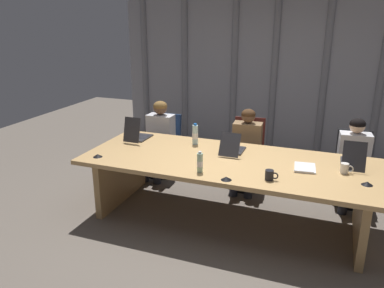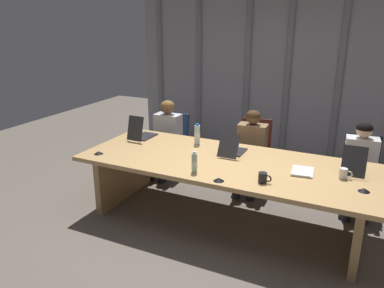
{
  "view_description": "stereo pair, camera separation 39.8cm",
  "coord_description": "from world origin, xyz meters",
  "px_view_note": "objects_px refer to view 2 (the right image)",
  "views": [
    {
      "loc": [
        1.06,
        -4.03,
        2.33
      ],
      "look_at": [
        -0.5,
        0.1,
        0.86
      ],
      "focal_mm": 36.12,
      "sensor_mm": 36.0,
      "label": 1
    },
    {
      "loc": [
        1.43,
        -3.87,
        2.33
      ],
      "look_at": [
        -0.5,
        0.1,
        0.86
      ],
      "focal_mm": 36.12,
      "sensor_mm": 36.0,
      "label": 2
    }
  ],
  "objects_px": {
    "person_left_mid": "(250,147)",
    "conference_mic_middle": "(364,190)",
    "person_center": "(360,163)",
    "spiral_notepad": "(303,172)",
    "laptop_left_mid": "(233,150)",
    "coffee_mug_near": "(263,178)",
    "conference_mic_right_side": "(99,153)",
    "water_bottle_primary": "(197,135)",
    "person_left_end": "(165,134)",
    "office_chair_left_end": "(171,151)",
    "coffee_mug_far": "(344,173)",
    "conference_mic_left_side": "(219,179)",
    "water_bottle_secondary": "(194,163)",
    "laptop_left_end": "(142,134)",
    "office_chair_left_mid": "(253,163)",
    "office_chair_center": "(358,181)",
    "laptop_center": "(354,166)"
  },
  "relations": [
    {
      "from": "water_bottle_primary",
      "to": "conference_mic_middle",
      "type": "relative_size",
      "value": 2.49
    },
    {
      "from": "person_left_mid",
      "to": "water_bottle_secondary",
      "type": "distance_m",
      "value": 1.42
    },
    {
      "from": "office_chair_center",
      "to": "spiral_notepad",
      "type": "bearing_deg",
      "value": -31.65
    },
    {
      "from": "laptop_left_mid",
      "to": "conference_mic_right_side",
      "type": "relative_size",
      "value": 4.0
    },
    {
      "from": "water_bottle_secondary",
      "to": "conference_mic_middle",
      "type": "bearing_deg",
      "value": 9.1
    },
    {
      "from": "conference_mic_right_side",
      "to": "water_bottle_primary",
      "type": "bearing_deg",
      "value": 43.34
    },
    {
      "from": "laptop_left_end",
      "to": "office_chair_center",
      "type": "height_order",
      "value": "laptop_left_end"
    },
    {
      "from": "office_chair_left_end",
      "to": "laptop_center",
      "type": "bearing_deg",
      "value": 74.48
    },
    {
      "from": "office_chair_left_mid",
      "to": "coffee_mug_near",
      "type": "xyz_separation_m",
      "value": [
        0.55,
        -1.5,
        0.46
      ]
    },
    {
      "from": "office_chair_center",
      "to": "person_left_mid",
      "type": "distance_m",
      "value": 1.43
    },
    {
      "from": "office_chair_center",
      "to": "office_chair_left_end",
      "type": "bearing_deg",
      "value": -94.68
    },
    {
      "from": "water_bottle_secondary",
      "to": "coffee_mug_far",
      "type": "distance_m",
      "value": 1.52
    },
    {
      "from": "person_left_mid",
      "to": "conference_mic_right_side",
      "type": "relative_size",
      "value": 10.29
    },
    {
      "from": "office_chair_left_mid",
      "to": "conference_mic_left_side",
      "type": "xyz_separation_m",
      "value": [
        0.15,
        -1.65,
        0.43
      ]
    },
    {
      "from": "person_left_mid",
      "to": "conference_mic_middle",
      "type": "height_order",
      "value": "person_left_mid"
    },
    {
      "from": "person_center",
      "to": "conference_mic_middle",
      "type": "bearing_deg",
      "value": -1.64
    },
    {
      "from": "office_chair_left_end",
      "to": "office_chair_left_mid",
      "type": "height_order",
      "value": "office_chair_left_mid"
    },
    {
      "from": "conference_mic_middle",
      "to": "conference_mic_right_side",
      "type": "height_order",
      "value": "same"
    },
    {
      "from": "spiral_notepad",
      "to": "coffee_mug_near",
      "type": "bearing_deg",
      "value": -131.04
    },
    {
      "from": "laptop_left_end",
      "to": "conference_mic_right_side",
      "type": "xyz_separation_m",
      "value": [
        -0.12,
        -0.76,
        -0.05
      ]
    },
    {
      "from": "conference_mic_left_side",
      "to": "water_bottle_secondary",
      "type": "bearing_deg",
      "value": 161.56
    },
    {
      "from": "laptop_left_mid",
      "to": "laptop_center",
      "type": "height_order",
      "value": "laptop_center"
    },
    {
      "from": "water_bottle_primary",
      "to": "water_bottle_secondary",
      "type": "distance_m",
      "value": 0.93
    },
    {
      "from": "laptop_center",
      "to": "conference_mic_left_side",
      "type": "relative_size",
      "value": 4.26
    },
    {
      "from": "laptop_left_mid",
      "to": "coffee_mug_near",
      "type": "xyz_separation_m",
      "value": [
        0.56,
        -0.66,
        -0.0
      ]
    },
    {
      "from": "laptop_left_end",
      "to": "laptop_left_mid",
      "type": "bearing_deg",
      "value": -91.55
    },
    {
      "from": "coffee_mug_near",
      "to": "person_left_mid",
      "type": "bearing_deg",
      "value": 112.27
    },
    {
      "from": "conference_mic_left_side",
      "to": "spiral_notepad",
      "type": "xyz_separation_m",
      "value": [
        0.71,
        0.6,
        -0.01
      ]
    },
    {
      "from": "water_bottle_primary",
      "to": "conference_mic_right_side",
      "type": "bearing_deg",
      "value": -136.66
    },
    {
      "from": "water_bottle_secondary",
      "to": "conference_mic_left_side",
      "type": "bearing_deg",
      "value": -18.44
    },
    {
      "from": "person_center",
      "to": "spiral_notepad",
      "type": "bearing_deg",
      "value": -36.31
    },
    {
      "from": "water_bottle_secondary",
      "to": "laptop_center",
      "type": "bearing_deg",
      "value": 26.42
    },
    {
      "from": "laptop_center",
      "to": "person_center",
      "type": "height_order",
      "value": "person_center"
    },
    {
      "from": "office_chair_left_end",
      "to": "person_left_end",
      "type": "bearing_deg",
      "value": 0.11
    },
    {
      "from": "laptop_center",
      "to": "water_bottle_secondary",
      "type": "relative_size",
      "value": 2.04
    },
    {
      "from": "laptop_left_end",
      "to": "conference_mic_middle",
      "type": "relative_size",
      "value": 3.92
    },
    {
      "from": "laptop_center",
      "to": "person_left_end",
      "type": "relative_size",
      "value": 0.41
    },
    {
      "from": "office_chair_left_end",
      "to": "office_chair_center",
      "type": "xyz_separation_m",
      "value": [
        2.71,
        0.0,
        0.0
      ]
    },
    {
      "from": "laptop_left_end",
      "to": "person_center",
      "type": "distance_m",
      "value": 2.79
    },
    {
      "from": "coffee_mug_far",
      "to": "conference_mic_middle",
      "type": "relative_size",
      "value": 1.2
    },
    {
      "from": "laptop_left_mid",
      "to": "person_left_end",
      "type": "xyz_separation_m",
      "value": [
        -1.31,
        0.68,
        -0.16
      ]
    },
    {
      "from": "coffee_mug_far",
      "to": "office_chair_center",
      "type": "bearing_deg",
      "value": 82.61
    },
    {
      "from": "laptop_center",
      "to": "office_chair_left_mid",
      "type": "xyz_separation_m",
      "value": [
        -1.34,
        0.8,
        -0.47
      ]
    },
    {
      "from": "laptop_left_mid",
      "to": "coffee_mug_near",
      "type": "height_order",
      "value": "laptop_left_mid"
    },
    {
      "from": "laptop_center",
      "to": "conference_mic_left_side",
      "type": "xyz_separation_m",
      "value": [
        -1.19,
        -0.86,
        -0.04
      ]
    },
    {
      "from": "person_left_mid",
      "to": "water_bottle_primary",
      "type": "distance_m",
      "value": 0.8
    },
    {
      "from": "laptop_left_mid",
      "to": "water_bottle_primary",
      "type": "distance_m",
      "value": 0.56
    },
    {
      "from": "person_center",
      "to": "spiral_notepad",
      "type": "distance_m",
      "value": 1.05
    },
    {
      "from": "office_chair_left_mid",
      "to": "conference_mic_left_side",
      "type": "height_order",
      "value": "office_chair_left_mid"
    },
    {
      "from": "office_chair_left_end",
      "to": "water_bottle_primary",
      "type": "xyz_separation_m",
      "value": [
        0.78,
        -0.69,
        0.55
      ]
    }
  ]
}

